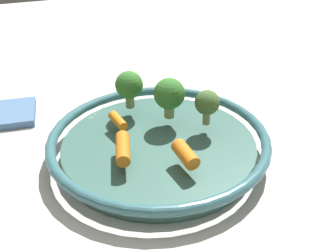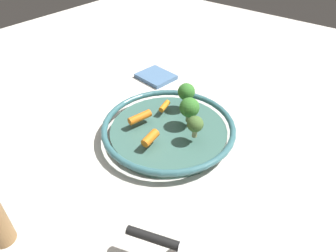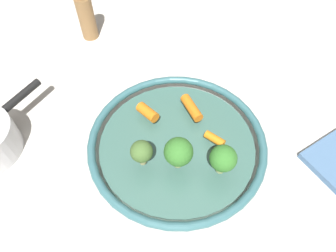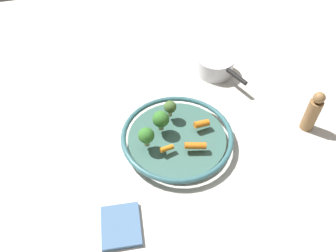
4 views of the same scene
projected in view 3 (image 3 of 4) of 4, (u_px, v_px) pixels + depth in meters
The scene contains 9 objects.
ground_plane at pixel (177, 151), 0.62m from camera, with size 2.24×2.24×0.00m, color beige.
serving_bowl at pixel (177, 145), 0.60m from camera, with size 0.35×0.35×0.04m.
baby_carrot_center at pixel (148, 112), 0.61m from camera, with size 0.02×0.02×0.05m, color orange.
baby_carrot_right at pixel (215, 139), 0.58m from camera, with size 0.02×0.02×0.04m, color orange.
baby_carrot_back at pixel (192, 108), 0.62m from camera, with size 0.02×0.02×0.06m, color orange.
broccoli_floret_edge at pixel (140, 150), 0.53m from camera, with size 0.04×0.04×0.06m.
broccoli_floret_small at pixel (178, 152), 0.52m from camera, with size 0.05×0.05×0.07m.
broccoli_floret_large at pixel (223, 159), 0.52m from camera, with size 0.05×0.05×0.07m.
pepper_mill at pixel (86, 13), 0.78m from camera, with size 0.04×0.04×0.15m.
Camera 3 is at (-0.22, -0.24, 0.53)m, focal length 32.73 mm.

